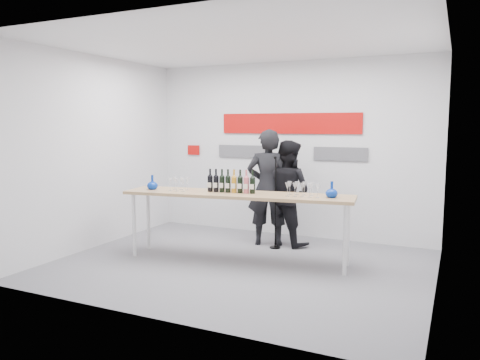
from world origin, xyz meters
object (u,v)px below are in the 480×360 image
(presenter_left, at_px, (268,188))
(mic_stand, at_px, (275,220))
(presenter_right, at_px, (287,193))
(tasting_table, at_px, (237,198))

(presenter_left, relative_size, mic_stand, 1.28)
(presenter_left, bearing_deg, presenter_right, -167.90)
(presenter_left, height_order, presenter_right, presenter_left)
(tasting_table, height_order, presenter_right, presenter_right)
(tasting_table, xyz_separation_m, presenter_left, (0.06, 1.04, 0.03))
(presenter_right, distance_m, mic_stand, 0.52)
(mic_stand, bearing_deg, presenter_right, 53.42)
(tasting_table, distance_m, presenter_left, 1.04)
(presenter_right, height_order, mic_stand, presenter_right)
(tasting_table, xyz_separation_m, presenter_right, (0.33, 1.20, -0.06))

